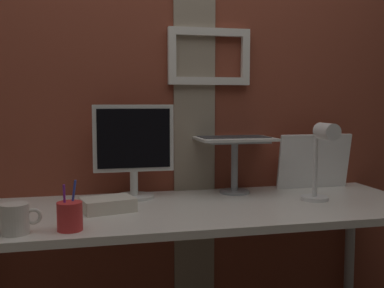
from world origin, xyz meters
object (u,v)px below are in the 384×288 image
object	(u,v)px
whiteboard_panel	(314,161)
laptop	(230,127)
monitor	(134,144)
coffee_mug	(16,219)
pen_cup	(70,216)
desk_lamp	(322,154)

from	to	relation	value
whiteboard_panel	laptop	bearing A→B (deg)	173.56
monitor	coffee_mug	size ratio (longest dim) A/B	3.18
laptop	pen_cup	distance (m)	0.95
whiteboard_panel	pen_cup	distance (m)	1.27
monitor	desk_lamp	size ratio (longest dim) A/B	1.22
whiteboard_panel	coffee_mug	distance (m)	1.43
whiteboard_panel	coffee_mug	xyz separation A→B (m)	(-1.33, -0.50, -0.09)
monitor	pen_cup	bearing A→B (deg)	-119.24
desk_lamp	pen_cup	bearing A→B (deg)	-169.47
laptop	pen_cup	size ratio (longest dim) A/B	2.11
monitor	pen_cup	xyz separation A→B (m)	(-0.26, -0.47, -0.19)
monitor	whiteboard_panel	size ratio (longest dim) A/B	1.12
monitor	desk_lamp	distance (m)	0.82
laptop	desk_lamp	world-z (taller)	laptop
laptop	coffee_mug	xyz separation A→B (m)	(-0.91, -0.54, -0.26)
whiteboard_panel	desk_lamp	distance (m)	0.34
monitor	whiteboard_panel	world-z (taller)	monitor
laptop	desk_lamp	distance (m)	0.47
desk_lamp	pen_cup	size ratio (longest dim) A/B	2.02
laptop	whiteboard_panel	world-z (taller)	laptop
whiteboard_panel	monitor	bearing A→B (deg)	-178.42
monitor	coffee_mug	bearing A→B (deg)	-132.74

